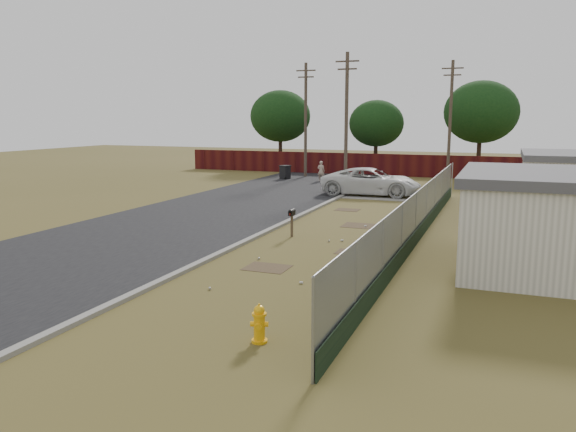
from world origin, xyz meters
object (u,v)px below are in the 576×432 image
at_px(pickup_truck, 371,182).
at_px(pedestrian, 321,171).
at_px(trash_bin, 285,172).
at_px(mailbox, 292,215).
at_px(fire_hydrant, 259,324).

height_order(pickup_truck, pedestrian, pickup_truck).
bearing_deg(trash_bin, pedestrian, -6.56).
bearing_deg(pedestrian, trash_bin, -7.83).
distance_m(pickup_truck, pedestrian, 8.23).
distance_m(mailbox, pedestrian, 20.30).
bearing_deg(pickup_truck, mailbox, 175.97).
relative_size(pickup_truck, pedestrian, 3.97).
bearing_deg(pedestrian, pickup_truck, 128.64).
bearing_deg(trash_bin, fire_hydrant, -69.55).
bearing_deg(mailbox, pickup_truck, 89.16).
height_order(fire_hydrant, mailbox, mailbox).
height_order(fire_hydrant, trash_bin, trash_bin).
distance_m(mailbox, trash_bin, 21.60).
bearing_deg(mailbox, fire_hydrant, -72.94).
relative_size(pickup_truck, trash_bin, 5.67).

